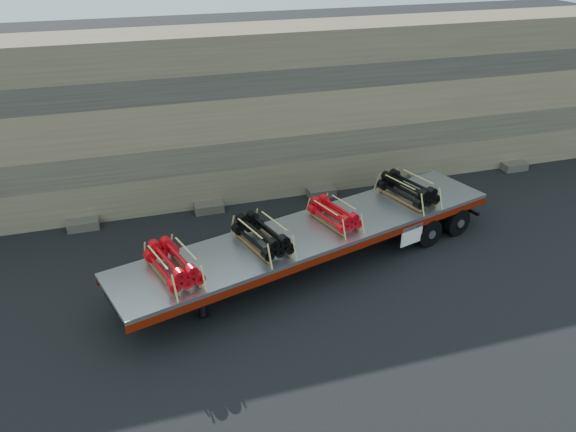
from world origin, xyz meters
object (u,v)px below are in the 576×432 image
Objects in this scene: bundle_front at (173,264)px; bundle_midfront at (262,236)px; trailer at (315,247)px; bundle_rear at (408,190)px; bundle_midrear at (334,214)px.

bundle_midfront reaches higher than bundle_front.
bundle_rear is at bearing -0.00° from trailer.
trailer is 4.42m from bundle_rear.
trailer is at bearing 180.00° from bundle_rear.
bundle_front is 0.96× the size of bundle_rear.
bundle_rear is at bearing 0.00° from bundle_midfront.
bundle_front is 9.44m from bundle_rear.
trailer is 1.33m from bundle_midrear.
bundle_front reaches higher than bundle_midrear.
bundle_midfront is (-2.02, -0.57, 1.10)m from trailer.
bundle_rear is (3.34, 0.95, 0.06)m from bundle_midrear.
bundle_midfront is 6.38m from bundle_rear.
bundle_front is 0.98× the size of bundle_midfront.
bundle_midfront is 0.98× the size of bundle_rear.
bundle_front reaches higher than trailer.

